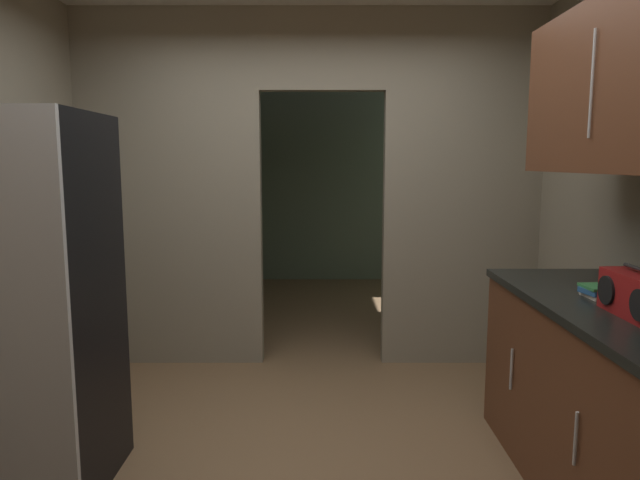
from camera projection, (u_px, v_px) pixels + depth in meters
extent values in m
plane|color=brown|center=(304.00, 475.00, 2.87)|extent=(20.00, 20.00, 0.00)
cube|color=gray|center=(171.00, 191.00, 4.34)|extent=(1.38, 0.12, 2.69)
cube|color=gray|center=(461.00, 191.00, 4.34)|extent=(1.19, 0.12, 2.69)
cube|color=gray|center=(322.00, 50.00, 4.20)|extent=(0.94, 0.12, 0.60)
cube|color=slate|center=(314.00, 179.00, 7.52)|extent=(3.51, 0.10, 2.69)
cube|color=slate|center=(150.00, 183.00, 5.93)|extent=(0.10, 3.20, 2.69)
cube|color=slate|center=(475.00, 183.00, 5.93)|extent=(0.10, 3.20, 2.69)
cube|color=black|center=(17.00, 305.00, 2.68)|extent=(0.81, 0.67, 1.80)
cube|color=brown|center=(611.00, 408.00, 2.60)|extent=(0.64, 1.71, 0.90)
cube|color=black|center=(618.00, 309.00, 2.54)|extent=(0.68, 1.71, 0.04)
cylinder|color=#B7BABC|center=(575.00, 439.00, 2.22)|extent=(0.01, 0.01, 0.22)
cylinder|color=#B7BABC|center=(511.00, 369.00, 2.97)|extent=(0.01, 0.01, 0.22)
cube|color=brown|center=(635.00, 84.00, 2.40)|extent=(0.34, 1.54, 0.76)
cylinder|color=#B7BABC|center=(592.00, 84.00, 2.40)|extent=(0.01, 0.01, 0.45)
cylinder|color=black|center=(639.00, 305.00, 2.17)|extent=(0.01, 0.12, 0.12)
cylinder|color=black|center=(606.00, 290.00, 2.42)|extent=(0.01, 0.12, 0.12)
cube|color=beige|center=(599.00, 296.00, 2.66)|extent=(0.13, 0.16, 0.02)
cube|color=#2D609E|center=(597.00, 291.00, 2.65)|extent=(0.14, 0.15, 0.02)
cube|color=#388C47|center=(596.00, 287.00, 2.66)|extent=(0.12, 0.16, 0.01)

